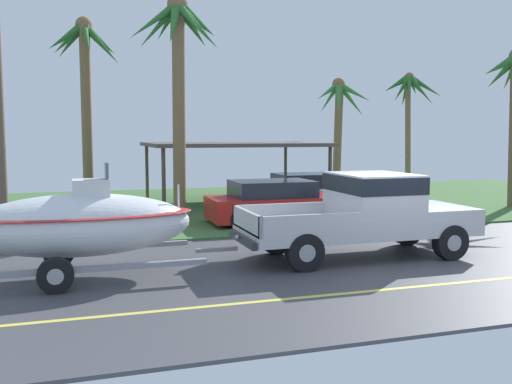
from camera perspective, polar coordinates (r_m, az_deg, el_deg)
ground at (r=20.35m, az=1.43°, el=-2.16°), size 36.00×22.00×0.11m
pickup_truck_towing at (r=13.31m, az=11.56°, el=-1.87°), size 5.64×2.07×1.93m
boat_on_trailer at (r=11.63m, az=-17.39°, el=-3.13°), size 5.66×2.32×2.27m
parked_sedan_near at (r=21.12m, az=6.08°, el=-0.02°), size 4.79×1.87×1.38m
parked_sedan_far at (r=17.80m, az=2.12°, el=-1.09°), size 4.42×1.95×1.38m
carport_awning at (r=22.93m, az=-2.33°, el=4.73°), size 6.87×5.31×2.49m
palm_tree_near_left at (r=28.40m, az=8.45°, el=8.19°), size 2.87×3.30×5.60m
palm_tree_mid at (r=22.07m, az=-16.92°, el=11.94°), size 2.73×3.45×7.09m
palm_tree_far_left at (r=30.50m, az=15.28°, el=9.36°), size 2.94×2.82×6.00m
palm_tree_far_right at (r=18.19m, az=-7.67°, el=13.62°), size 2.91×2.77×7.14m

